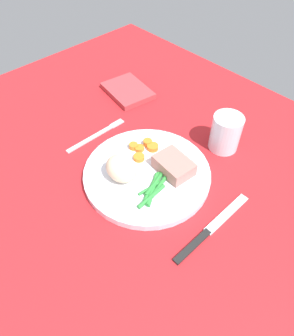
# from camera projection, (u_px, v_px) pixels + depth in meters

# --- Properties ---
(dining_table) EXTENTS (1.20, 0.90, 0.02)m
(dining_table) POSITION_uv_depth(u_px,v_px,m) (158.00, 175.00, 0.68)
(dining_table) COLOR red
(dining_table) RESTS_ON ground
(dinner_plate) EXTENTS (0.27, 0.27, 0.02)m
(dinner_plate) POSITION_uv_depth(u_px,v_px,m) (147.00, 174.00, 0.66)
(dinner_plate) COLOR white
(dinner_plate) RESTS_ON dining_table
(meat_portion) EXTENTS (0.08, 0.06, 0.03)m
(meat_portion) POSITION_uv_depth(u_px,v_px,m) (174.00, 165.00, 0.64)
(meat_portion) COLOR #B2756B
(meat_portion) RESTS_ON dinner_plate
(mashed_potatoes) EXTENTS (0.07, 0.06, 0.05)m
(mashed_potatoes) POSITION_uv_depth(u_px,v_px,m) (121.00, 169.00, 0.62)
(mashed_potatoes) COLOR beige
(mashed_potatoes) RESTS_ON dinner_plate
(carrot_slices) EXTENTS (0.06, 0.07, 0.01)m
(carrot_slices) POSITION_uv_depth(u_px,v_px,m) (143.00, 148.00, 0.69)
(carrot_slices) COLOR orange
(carrot_slices) RESTS_ON dinner_plate
(green_beans) EXTENTS (0.06, 0.11, 0.01)m
(green_beans) POSITION_uv_depth(u_px,v_px,m) (154.00, 187.00, 0.62)
(green_beans) COLOR #2D8C38
(green_beans) RESTS_ON dinner_plate
(fork) EXTENTS (0.01, 0.17, 0.00)m
(fork) POSITION_uv_depth(u_px,v_px,m) (96.00, 136.00, 0.75)
(fork) COLOR silver
(fork) RESTS_ON dining_table
(knife) EXTENTS (0.02, 0.20, 0.01)m
(knife) POSITION_uv_depth(u_px,v_px,m) (211.00, 229.00, 0.58)
(knife) COLOR black
(knife) RESTS_ON dining_table
(water_glass) EXTENTS (0.07, 0.07, 0.09)m
(water_glass) POSITION_uv_depth(u_px,v_px,m) (225.00, 135.00, 0.70)
(water_glass) COLOR silver
(water_glass) RESTS_ON dining_table
(napkin) EXTENTS (0.15, 0.12, 0.02)m
(napkin) POSITION_uv_depth(u_px,v_px,m) (128.00, 91.00, 0.86)
(napkin) COLOR #B2383D
(napkin) RESTS_ON dining_table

